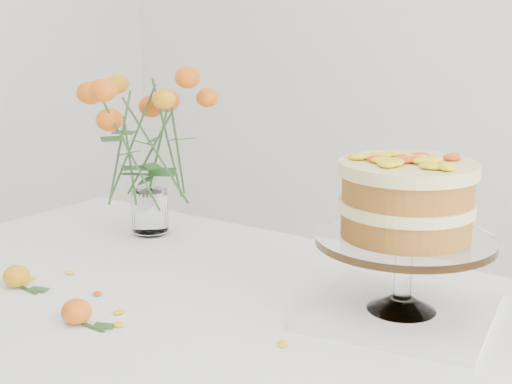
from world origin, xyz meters
TOP-DOWN VIEW (x-y plane):
  - table at (0.00, 0.00)m, footprint 1.43×0.93m
  - napkin at (0.41, 0.15)m, footprint 0.36×0.36m
  - cake_stand at (0.41, 0.15)m, footprint 0.32×0.32m
  - rose_vase at (-0.32, 0.26)m, footprint 0.30×0.30m
  - loose_rose_near at (-0.29, -0.16)m, footprint 0.10×0.05m
  - loose_rose_far at (-0.05, -0.22)m, footprint 0.10×0.05m
  - stray_petal_a at (-0.12, -0.10)m, footprint 0.03×0.02m
  - stray_petal_b at (-0.02, -0.14)m, footprint 0.03×0.02m
  - stray_petal_c at (0.02, -0.18)m, footprint 0.03×0.02m
  - stray_petal_d at (-0.26, -0.05)m, footprint 0.03×0.02m
  - stray_petal_e at (-0.30, -0.12)m, footprint 0.03×0.02m
  - stray_petal_f at (0.30, -0.08)m, footprint 0.03×0.02m

SIDE VIEW (x-z plane):
  - table at x=0.00m, z-range 0.30..1.05m
  - stray_petal_a at x=-0.12m, z-range 0.76..0.76m
  - stray_petal_b at x=-0.02m, z-range 0.76..0.76m
  - stray_petal_c at x=0.02m, z-range 0.76..0.76m
  - stray_petal_d at x=-0.26m, z-range 0.76..0.76m
  - stray_petal_e at x=-0.30m, z-range 0.76..0.76m
  - stray_petal_f at x=0.30m, z-range 0.76..0.76m
  - napkin at x=0.41m, z-range 0.76..0.77m
  - loose_rose_near at x=-0.29m, z-range 0.76..0.80m
  - loose_rose_far at x=-0.05m, z-range 0.76..0.80m
  - cake_stand at x=0.41m, z-range 0.82..1.10m
  - rose_vase at x=-0.32m, z-range 0.80..1.25m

